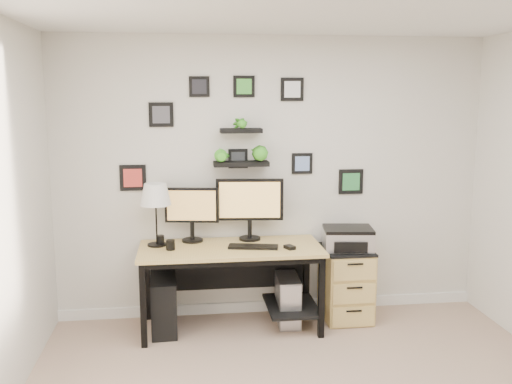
{
  "coord_description": "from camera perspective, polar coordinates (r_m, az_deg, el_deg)",
  "views": [
    {
      "loc": [
        -0.82,
        -3.2,
        2.09
      ],
      "look_at": [
        -0.17,
        1.83,
        1.2
      ],
      "focal_mm": 40.0,
      "sensor_mm": 36.0,
      "label": 1
    }
  ],
  "objects": [
    {
      "name": "pen_cup",
      "position": [
        5.16,
        -9.53,
        -4.76
      ],
      "size": [
        0.07,
        0.07,
        0.09
      ],
      "primitive_type": "cylinder",
      "color": "black",
      "rests_on": "desk"
    },
    {
      "name": "mug",
      "position": [
        4.98,
        -8.55,
        -5.26
      ],
      "size": [
        0.08,
        0.08,
        0.09
      ],
      "primitive_type": "cylinder",
      "color": "black",
      "rests_on": "desk"
    },
    {
      "name": "keyboard",
      "position": [
        4.99,
        -0.28,
        -5.49
      ],
      "size": [
        0.45,
        0.22,
        0.02
      ],
      "primitive_type": "cube",
      "rotation": [
        0.0,
        0.0,
        -0.2
      ],
      "color": "black",
      "rests_on": "desk"
    },
    {
      "name": "pc_tower_grey",
      "position": [
        5.31,
        3.19,
        -10.71
      ],
      "size": [
        0.22,
        0.45,
        0.44
      ],
      "color": "gray",
      "rests_on": "ground"
    },
    {
      "name": "file_cabinet",
      "position": [
        5.43,
        8.99,
        -9.02
      ],
      "size": [
        0.43,
        0.53,
        0.67
      ],
      "color": "tan",
      "rests_on": "ground"
    },
    {
      "name": "monitor_left",
      "position": [
        5.17,
        -6.44,
        -1.83
      ],
      "size": [
        0.48,
        0.22,
        0.5
      ],
      "color": "black",
      "rests_on": "desk"
    },
    {
      "name": "monitor_right",
      "position": [
        5.19,
        -0.63,
        -1.19
      ],
      "size": [
        0.61,
        0.22,
        0.57
      ],
      "color": "black",
      "rests_on": "desk"
    },
    {
      "name": "printer",
      "position": [
        5.3,
        9.18,
        -4.59
      ],
      "size": [
        0.48,
        0.4,
        0.2
      ],
      "color": "silver",
      "rests_on": "file_cabinet"
    },
    {
      "name": "room",
      "position": [
        5.63,
        1.58,
        -11.29
      ],
      "size": [
        4.0,
        4.0,
        4.0
      ],
      "color": "tan",
      "rests_on": "ground"
    },
    {
      "name": "desk",
      "position": [
        5.1,
        -2.17,
        -6.74
      ],
      "size": [
        1.6,
        0.7,
        0.75
      ],
      "color": "tan",
      "rests_on": "ground"
    },
    {
      "name": "mouse",
      "position": [
        4.97,
        3.39,
        -5.54
      ],
      "size": [
        0.1,
        0.12,
        0.03
      ],
      "primitive_type": "cube",
      "rotation": [
        0.0,
        0.0,
        0.43
      ],
      "color": "black",
      "rests_on": "desk"
    },
    {
      "name": "table_lamp",
      "position": [
        5.05,
        -10.01,
        -0.39
      ],
      "size": [
        0.27,
        0.27,
        0.56
      ],
      "color": "black",
      "rests_on": "desk"
    },
    {
      "name": "wall_decor",
      "position": [
        5.17,
        -1.41,
        5.1
      ],
      "size": [
        2.27,
        0.18,
        1.1
      ],
      "color": "black",
      "rests_on": "ground"
    },
    {
      "name": "pc_tower_black",
      "position": [
        5.19,
        -9.22,
        -11.02
      ],
      "size": [
        0.24,
        0.5,
        0.49
      ],
      "primitive_type": "cube",
      "rotation": [
        0.0,
        0.0,
        0.04
      ],
      "color": "black",
      "rests_on": "ground"
    }
  ]
}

